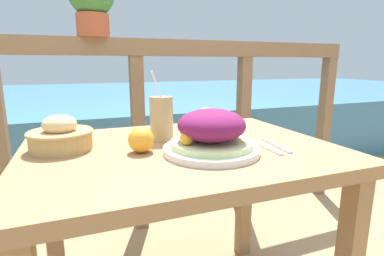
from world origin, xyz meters
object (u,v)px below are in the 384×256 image
Objects in this scene: salad_plate at (211,134)px; potted_plant at (91,0)px; drink_glass at (162,118)px; bread_basket at (61,136)px.

potted_plant is (-0.27, 0.86, 0.52)m from salad_plate.
salad_plate is at bearing -64.96° from drink_glass.
salad_plate is 1.04m from potted_plant.
drink_glass reaches higher than salad_plate.
drink_glass is at bearing 1.71° from bread_basket.
drink_glass is 0.77× the size of potted_plant.
potted_plant is at bearing 104.89° from drink_glass.
bread_basket is at bearing 154.96° from salad_plate.
drink_glass reaches higher than bread_basket.
drink_glass is at bearing -75.11° from potted_plant.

